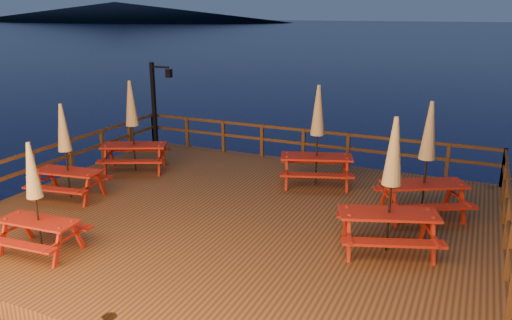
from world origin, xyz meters
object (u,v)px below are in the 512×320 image
object	(u,v)px
lamp_post	(157,97)
picnic_table_0	(427,158)
picnic_table_1	(35,197)
picnic_table_2	(391,184)

from	to	relation	value
lamp_post	picnic_table_0	distance (m)	9.87
picnic_table_1	picnic_table_2	size ratio (longest dim) A/B	0.83
lamp_post	picnic_table_1	xyz separation A→B (m)	(2.63, -7.92, -0.59)
picnic_table_0	picnic_table_2	xyz separation A→B (m)	(-0.43, -2.17, 0.01)
picnic_table_0	picnic_table_1	xyz separation A→B (m)	(-6.82, -5.13, -0.24)
picnic_table_2	lamp_post	bearing A→B (deg)	131.16
lamp_post	picnic_table_0	size ratio (longest dim) A/B	1.08
picnic_table_2	picnic_table_1	bearing A→B (deg)	-175.22
picnic_table_1	picnic_table_2	xyz separation A→B (m)	(6.39, 2.95, 0.25)
lamp_post	picnic_table_2	distance (m)	10.31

